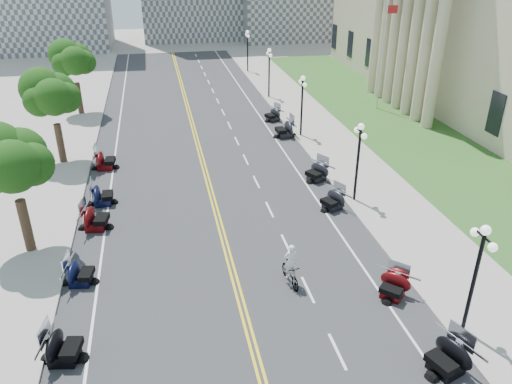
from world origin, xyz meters
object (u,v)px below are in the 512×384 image
flagpole (382,57)px  cyclist_rider (291,247)px  motorcycle_n_3 (448,356)px  bicycle (290,274)px

flagpole → cyclist_rider: flagpole is taller
flagpole → motorcycle_n_3: (-11.18, -31.75, -4.28)m
motorcycle_n_3 → cyclist_rider: bearing=-165.7°
flagpole → bicycle: size_ratio=5.26×
motorcycle_n_3 → bicycle: (-4.31, 6.38, -0.15)m
flagpole → bicycle: 30.06m
flagpole → motorcycle_n_3: size_ratio=4.84×
cyclist_rider → flagpole: bearing=-121.4°
motorcycle_n_3 → bicycle: size_ratio=1.09×
bicycle → cyclist_rider: size_ratio=1.06×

